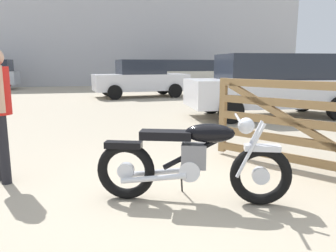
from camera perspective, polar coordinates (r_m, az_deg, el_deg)
The scene contains 7 objects.
ground_plane at distance 3.84m, azimuth 4.68°, elevation -11.85°, with size 80.00×80.00×0.00m, color tan.
vintage_motorcycle at distance 3.53m, azimuth 4.42°, elevation -6.09°, with size 1.98×0.89×0.94m.
timber_gate at distance 4.81m, azimuth 24.42°, elevation 0.55°, with size 1.49×2.20×1.60m.
silver_sedan_mid at distance 9.81m, azimuth 18.10°, elevation 7.02°, with size 4.85×2.32×1.74m.
red_hatchback_near at distance 15.18m, azimuth -4.75°, elevation 8.19°, with size 4.32×2.17×1.67m.
blue_hatchback_right at distance 21.00m, azimuth 3.53°, elevation 9.15°, with size 4.81×2.23×1.74m.
industrial_building at distance 30.31m, azimuth -4.49°, elevation 14.88°, with size 22.98×14.15×16.84m.
Camera 1 is at (-1.21, -3.34, 1.46)m, focal length 35.29 mm.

